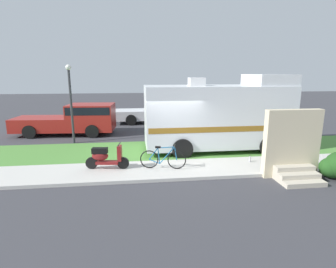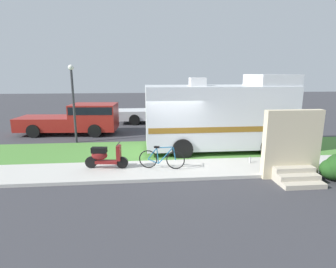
{
  "view_description": "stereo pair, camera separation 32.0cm",
  "coord_description": "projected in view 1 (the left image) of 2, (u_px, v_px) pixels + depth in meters",
  "views": [
    {
      "loc": [
        -1.57,
        -10.75,
        3.61
      ],
      "look_at": [
        -0.19,
        0.3,
        1.1
      ],
      "focal_mm": 29.0,
      "sensor_mm": 36.0,
      "label": 1
    },
    {
      "loc": [
        -1.26,
        -10.78,
        3.61
      ],
      "look_at": [
        -0.19,
        0.3,
        1.1
      ],
      "focal_mm": 29.0,
      "sensor_mm": 36.0,
      "label": 2
    }
  ],
  "objects": [
    {
      "name": "grass_strip",
      "position": [
        169.0,
        150.0,
        12.83
      ],
      "size": [
        24.0,
        3.4,
        0.08
      ],
      "color": "#4C8438",
      "rests_on": "ground"
    },
    {
      "name": "street_lamp_post",
      "position": [
        71.0,
        96.0,
        13.75
      ],
      "size": [
        0.28,
        0.28,
        4.02
      ],
      "color": "#333338",
      "rests_on": "ground"
    },
    {
      "name": "sidewalk",
      "position": [
        178.0,
        169.0,
        10.22
      ],
      "size": [
        24.0,
        2.0,
        0.12
      ],
      "color": "beige",
      "rests_on": "ground"
    },
    {
      "name": "pickup_truck_near",
      "position": [
        75.0,
        118.0,
        16.1
      ],
      "size": [
        5.91,
        2.4,
        1.81
      ],
      "color": "maroon",
      "rests_on": "ground"
    },
    {
      "name": "pickup_truck_far",
      "position": [
        162.0,
        110.0,
        20.16
      ],
      "size": [
        5.74,
        2.17,
        1.73
      ],
      "color": "silver",
      "rests_on": "ground"
    },
    {
      "name": "scooter",
      "position": [
        105.0,
        157.0,
        10.03
      ],
      "size": [
        1.61,
        0.52,
        0.97
      ],
      "color": "black",
      "rests_on": "ground"
    },
    {
      "name": "bottle_green",
      "position": [
        250.0,
        159.0,
        10.88
      ],
      "size": [
        0.08,
        0.08,
        0.26
      ],
      "color": "#B2B2B7",
      "rests_on": "ground"
    },
    {
      "name": "bicycle",
      "position": [
        163.0,
        159.0,
        10.06
      ],
      "size": [
        1.69,
        0.54,
        0.9
      ],
      "color": "black",
      "rests_on": "ground"
    },
    {
      "name": "ground_plane",
      "position": [
        173.0,
        161.0,
        11.39
      ],
      "size": [
        80.0,
        80.0,
        0.0
      ],
      "primitive_type": "plane",
      "color": "#38383D"
    },
    {
      "name": "motorhome_rv",
      "position": [
        219.0,
        115.0,
        12.63
      ],
      "size": [
        6.68,
        2.59,
        3.55
      ],
      "color": "silver",
      "rests_on": "ground"
    },
    {
      "name": "porch_steps",
      "position": [
        293.0,
        151.0,
        9.43
      ],
      "size": [
        2.0,
        1.26,
        2.4
      ],
      "color": "#BCB29E",
      "rests_on": "ground"
    }
  ]
}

